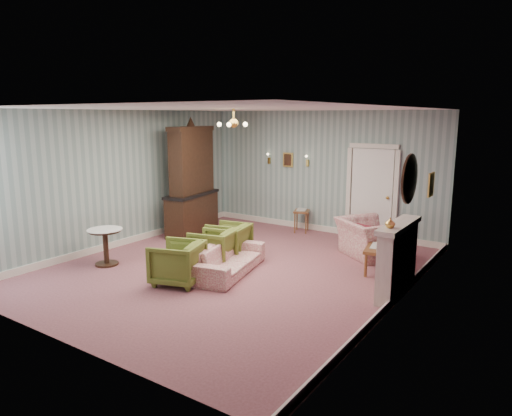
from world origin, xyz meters
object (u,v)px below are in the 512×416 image
Objects in this scene: coffee_table at (381,259)px; pedestal_table at (106,247)px; olive_chair_c at (228,239)px; wingback_chair at (369,232)px; side_table_black at (399,257)px; olive_chair_a at (177,261)px; fireplace at (397,259)px; sofa_chintz at (229,253)px; dresser at (191,178)px; olive_chair_b at (214,245)px.

coffee_table is 1.32× the size of pedestal_table.
wingback_chair is (2.26, 1.67, 0.12)m from olive_chair_c.
pedestal_table reaches higher than side_table_black.
side_table_black is at bearing 112.27° from olive_chair_a.
olive_chair_a is 0.85× the size of coffee_table.
olive_chair_a reaches higher than pedestal_table.
sofa_chintz is at bearing -167.09° from fireplace.
dresser reaches higher than olive_chair_c.
sofa_chintz is 2.39m from pedestal_table.
dresser reaches higher than fireplace.
olive_chair_c is (-0.14, 1.59, -0.01)m from olive_chair_a.
olive_chair_b is at bearing -171.82° from fireplace.
wingback_chair reaches higher than olive_chair_c.
fireplace is (5.27, -1.17, -0.77)m from dresser.
sofa_chintz is (0.48, -0.17, -0.03)m from olive_chair_b.
pedestal_table is (0.26, -2.74, -0.99)m from dresser.
fireplace is at bearing 158.78° from wingback_chair.
wingback_chair reaches higher than sofa_chintz.
dresser reaches higher than coffee_table.
sofa_chintz is at bearing -45.25° from dresser.
olive_chair_b is 0.51m from sofa_chintz.
wingback_chair is at bearing 116.07° from olive_chair_c.
olive_chair_b is 3.07m from coffee_table.
olive_chair_a is at bearing 93.38° from wingback_chair.
olive_chair_b is 0.84× the size of coffee_table.
olive_chair_c is at bearing -39.19° from dresser.
side_table_black is at bearing 27.86° from pedestal_table.
side_table_black is at bearing -71.39° from sofa_chintz.
fireplace is 1.15m from coffee_table.
dresser reaches higher than side_table_black.
dresser is 5.45m from fireplace.
coffee_table is (2.64, 2.49, -0.16)m from olive_chair_a.
coffee_table is (2.78, 0.90, -0.15)m from olive_chair_c.
olive_chair_c is at bearing 174.31° from olive_chair_b.
olive_chair_a is 1.81m from pedestal_table.
side_table_black is (-0.25, 0.94, -0.26)m from fireplace.
dresser reaches higher than pedestal_table.
olive_chair_b is 3.33m from fireplace.
sofa_chintz is 1.98× the size of coffee_table.
wingback_chair is (2.11, 3.26, 0.11)m from olive_chair_a.
side_table_black is (0.84, -0.77, -0.18)m from wingback_chair.
side_table_black is at bearing -11.46° from dresser.
olive_chair_c reaches higher than pedestal_table.
pedestal_table is (-1.81, -0.02, -0.04)m from olive_chair_a.
wingback_chair is (2.20, 2.19, 0.11)m from olive_chair_b.
olive_chair_c is at bearing 167.27° from olive_chair_a.
olive_chair_c is 2.81m from wingback_chair.
fireplace reaches higher than coffee_table.
dresser is at bearing 167.54° from fireplace.
wingback_chair is 2.03m from fireplace.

